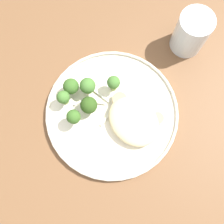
{
  "coord_description": "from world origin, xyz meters",
  "views": [
    {
      "loc": [
        -0.07,
        0.05,
        1.32
      ],
      "look_at": [
        0.03,
        -0.04,
        0.76
      ],
      "focal_mm": 43.31,
      "sensor_mm": 36.0,
      "label": 1
    }
  ],
  "objects_px": {
    "seared_scallop_on_noodles": "(157,118)",
    "seared_scallop_front_small": "(144,135)",
    "seared_scallop_tilted_round": "(120,100)",
    "broccoli_floret_small_sprig": "(114,83)",
    "dinner_plate": "(112,113)",
    "seared_scallop_tiny_bay": "(123,111)",
    "water_glass": "(190,35)",
    "broccoli_floret_rear_charred": "(74,117)",
    "seared_scallop_large_seared": "(148,120)",
    "broccoli_floret_near_rim": "(89,105)",
    "broccoli_floret_split_head": "(88,86)",
    "broccoli_floret_left_leaning": "(63,98)",
    "broccoli_floret_tall_stalk": "(71,86)"
  },
  "relations": [
    {
      "from": "seared_scallop_on_noodles",
      "to": "seared_scallop_front_small",
      "type": "relative_size",
      "value": 1.1
    },
    {
      "from": "seared_scallop_tilted_round",
      "to": "broccoli_floret_small_sprig",
      "type": "height_order",
      "value": "broccoli_floret_small_sprig"
    },
    {
      "from": "dinner_plate",
      "to": "seared_scallop_tilted_round",
      "type": "height_order",
      "value": "seared_scallop_tilted_round"
    },
    {
      "from": "seared_scallop_tiny_bay",
      "to": "water_glass",
      "type": "relative_size",
      "value": 0.34
    },
    {
      "from": "broccoli_floret_rear_charred",
      "to": "dinner_plate",
      "type": "bearing_deg",
      "value": -119.56
    },
    {
      "from": "seared_scallop_large_seared",
      "to": "broccoli_floret_near_rim",
      "type": "bearing_deg",
      "value": 36.11
    },
    {
      "from": "broccoli_floret_small_sprig",
      "to": "seared_scallop_large_seared",
      "type": "bearing_deg",
      "value": -177.25
    },
    {
      "from": "dinner_plate",
      "to": "seared_scallop_large_seared",
      "type": "distance_m",
      "value": 0.08
    },
    {
      "from": "seared_scallop_tiny_bay",
      "to": "broccoli_floret_near_rim",
      "type": "bearing_deg",
      "value": 40.77
    },
    {
      "from": "seared_scallop_on_noodles",
      "to": "broccoli_floret_split_head",
      "type": "distance_m",
      "value": 0.16
    },
    {
      "from": "broccoli_floret_left_leaning",
      "to": "seared_scallop_front_small",
      "type": "bearing_deg",
      "value": -155.74
    },
    {
      "from": "seared_scallop_on_noodles",
      "to": "broccoli_floret_split_head",
      "type": "height_order",
      "value": "broccoli_floret_split_head"
    },
    {
      "from": "seared_scallop_tiny_bay",
      "to": "seared_scallop_front_small",
      "type": "relative_size",
      "value": 1.33
    },
    {
      "from": "seared_scallop_tiny_bay",
      "to": "broccoli_floret_split_head",
      "type": "xyz_separation_m",
      "value": [
        0.09,
        0.02,
        0.02
      ]
    },
    {
      "from": "dinner_plate",
      "to": "broccoli_floret_left_leaning",
      "type": "distance_m",
      "value": 0.11
    },
    {
      "from": "seared_scallop_front_small",
      "to": "dinner_plate",
      "type": "bearing_deg",
      "value": 11.82
    },
    {
      "from": "seared_scallop_large_seared",
      "to": "broccoli_floret_rear_charred",
      "type": "xyz_separation_m",
      "value": [
        0.1,
        0.12,
        0.02
      ]
    },
    {
      "from": "broccoli_floret_near_rim",
      "to": "broccoli_floret_split_head",
      "type": "bearing_deg",
      "value": -37.48
    },
    {
      "from": "dinner_plate",
      "to": "broccoli_floret_near_rim",
      "type": "relative_size",
      "value": 6.17
    },
    {
      "from": "broccoli_floret_near_rim",
      "to": "water_glass",
      "type": "xyz_separation_m",
      "value": [
        -0.03,
        -0.27,
        0.01
      ]
    },
    {
      "from": "seared_scallop_on_noodles",
      "to": "broccoli_floret_tall_stalk",
      "type": "relative_size",
      "value": 0.58
    },
    {
      "from": "seared_scallop_on_noodles",
      "to": "broccoli_floret_left_leaning",
      "type": "xyz_separation_m",
      "value": [
        0.16,
        0.12,
        0.02
      ]
    },
    {
      "from": "broccoli_floret_tall_stalk",
      "to": "seared_scallop_tiny_bay",
      "type": "bearing_deg",
      "value": -156.08
    },
    {
      "from": "seared_scallop_large_seared",
      "to": "broccoli_floret_rear_charred",
      "type": "relative_size",
      "value": 0.57
    },
    {
      "from": "seared_scallop_large_seared",
      "to": "broccoli_floret_left_leaning",
      "type": "distance_m",
      "value": 0.18
    },
    {
      "from": "broccoli_floret_tall_stalk",
      "to": "broccoli_floret_rear_charred",
      "type": "bearing_deg",
      "value": 145.79
    },
    {
      "from": "broccoli_floret_tall_stalk",
      "to": "broccoli_floret_split_head",
      "type": "distance_m",
      "value": 0.04
    },
    {
      "from": "seared_scallop_large_seared",
      "to": "broccoli_floret_rear_charred",
      "type": "distance_m",
      "value": 0.16
    },
    {
      "from": "water_glass",
      "to": "seared_scallop_large_seared",
      "type": "bearing_deg",
      "value": 111.17
    },
    {
      "from": "seared_scallop_tilted_round",
      "to": "broccoli_floret_rear_charred",
      "type": "relative_size",
      "value": 0.63
    },
    {
      "from": "seared_scallop_tiny_bay",
      "to": "seared_scallop_front_small",
      "type": "distance_m",
      "value": 0.07
    },
    {
      "from": "broccoli_floret_near_rim",
      "to": "broccoli_floret_small_sprig",
      "type": "bearing_deg",
      "value": -89.17
    },
    {
      "from": "broccoli_floret_left_leaning",
      "to": "broccoli_floret_split_head",
      "type": "bearing_deg",
      "value": -104.9
    },
    {
      "from": "broccoli_floret_near_rim",
      "to": "broccoli_floret_tall_stalk",
      "type": "bearing_deg",
      "value": 1.91
    },
    {
      "from": "dinner_plate",
      "to": "seared_scallop_tilted_round",
      "type": "relative_size",
      "value": 8.59
    },
    {
      "from": "broccoli_floret_rear_charred",
      "to": "broccoli_floret_small_sprig",
      "type": "relative_size",
      "value": 1.04
    },
    {
      "from": "broccoli_floret_left_leaning",
      "to": "broccoli_floret_tall_stalk",
      "type": "relative_size",
      "value": 0.98
    },
    {
      "from": "broccoli_floret_split_head",
      "to": "seared_scallop_tilted_round",
      "type": "bearing_deg",
      "value": -151.62
    },
    {
      "from": "broccoli_floret_left_leaning",
      "to": "broccoli_floret_tall_stalk",
      "type": "xyz_separation_m",
      "value": [
        0.01,
        -0.03,
        0.0
      ]
    },
    {
      "from": "seared_scallop_tiny_bay",
      "to": "broccoli_floret_rear_charred",
      "type": "bearing_deg",
      "value": 58.11
    },
    {
      "from": "broccoli_floret_left_leaning",
      "to": "broccoli_floret_rear_charred",
      "type": "relative_size",
      "value": 0.9
    },
    {
      "from": "seared_scallop_on_noodles",
      "to": "water_glass",
      "type": "distance_m",
      "value": 0.2
    },
    {
      "from": "broccoli_floret_left_leaning",
      "to": "seared_scallop_on_noodles",
      "type": "bearing_deg",
      "value": -142.95
    },
    {
      "from": "broccoli_floret_near_rim",
      "to": "broccoli_floret_split_head",
      "type": "xyz_separation_m",
      "value": [
        0.03,
        -0.03,
        0.0
      ]
    },
    {
      "from": "seared_scallop_tilted_round",
      "to": "seared_scallop_front_small",
      "type": "bearing_deg",
      "value": 171.69
    },
    {
      "from": "seared_scallop_tiny_bay",
      "to": "broccoli_floret_near_rim",
      "type": "distance_m",
      "value": 0.07
    },
    {
      "from": "seared_scallop_tilted_round",
      "to": "seared_scallop_front_small",
      "type": "height_order",
      "value": "same"
    },
    {
      "from": "seared_scallop_tiny_bay",
      "to": "broccoli_floret_left_leaning",
      "type": "distance_m",
      "value": 0.13
    },
    {
      "from": "broccoli_floret_tall_stalk",
      "to": "water_glass",
      "type": "xyz_separation_m",
      "value": [
        -0.08,
        -0.27,
        0.0
      ]
    },
    {
      "from": "seared_scallop_tilted_round",
      "to": "broccoli_floret_split_head",
      "type": "height_order",
      "value": "broccoli_floret_split_head"
    }
  ]
}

